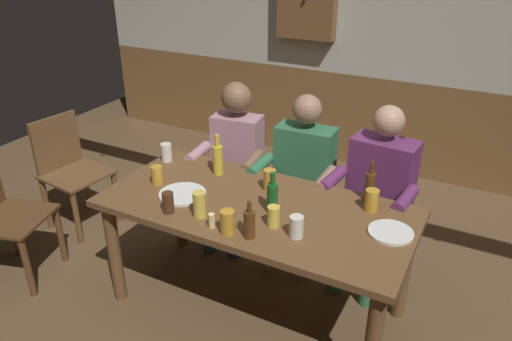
{
  "coord_description": "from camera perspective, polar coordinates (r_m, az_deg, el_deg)",
  "views": [
    {
      "loc": [
        1.12,
        -2.12,
        2.14
      ],
      "look_at": [
        0.0,
        0.0,
        0.96
      ],
      "focal_mm": 34.07,
      "sensor_mm": 36.0,
      "label": 1
    }
  ],
  "objects": [
    {
      "name": "person_2",
      "position": [
        3.19,
        13.94,
        -2.24
      ],
      "size": [
        0.57,
        0.55,
        1.2
      ],
      "rotation": [
        0.0,
        0.0,
        3.04
      ],
      "color": "#6B2D66",
      "rests_on": "ground_plane"
    },
    {
      "name": "bottle_0",
      "position": [
        2.86,
        13.22,
        -1.76
      ],
      "size": [
        0.06,
        0.06,
        0.25
      ],
      "color": "#593314",
      "rests_on": "dining_table"
    },
    {
      "name": "back_wall_wainscot",
      "position": [
        4.93,
        13.09,
        5.61
      ],
      "size": [
        6.17,
        0.12,
        0.91
      ],
      "primitive_type": "cube",
      "color": "brown",
      "rests_on": "ground_plane"
    },
    {
      "name": "ground_plane",
      "position": [
        3.22,
        -0.01,
        -15.5
      ],
      "size": [
        7.41,
        7.41,
        0.0
      ],
      "primitive_type": "plane",
      "color": "brown"
    },
    {
      "name": "bottle_2",
      "position": [
        2.46,
        -0.78,
        -6.26
      ],
      "size": [
        0.06,
        0.06,
        0.21
      ],
      "color": "#593314",
      "rests_on": "dining_table"
    },
    {
      "name": "chair_empty_far_end",
      "position": [
        3.62,
        -27.84,
        -4.5
      ],
      "size": [
        0.55,
        0.55,
        0.88
      ],
      "rotation": [
        0.0,
        0.0,
        -1.28
      ],
      "color": "brown",
      "rests_on": "ground_plane"
    },
    {
      "name": "plate_1",
      "position": [
        2.62,
        15.53,
        -7.01
      ],
      "size": [
        0.23,
        0.23,
        0.01
      ],
      "primitive_type": "cylinder",
      "color": "white",
      "rests_on": "dining_table"
    },
    {
      "name": "pint_glass_4",
      "position": [
        2.91,
        1.6,
        -1.08
      ],
      "size": [
        0.07,
        0.07,
        0.13
      ],
      "primitive_type": "cylinder",
      "color": "gold",
      "rests_on": "dining_table"
    },
    {
      "name": "pint_glass_8",
      "position": [
        2.56,
        2.07,
        -5.4
      ],
      "size": [
        0.07,
        0.07,
        0.12
      ],
      "primitive_type": "cylinder",
      "color": "#E5C64C",
      "rests_on": "dining_table"
    },
    {
      "name": "pint_glass_3",
      "position": [
        3.33,
        -10.47,
        2.12
      ],
      "size": [
        0.07,
        0.07,
        0.12
      ],
      "primitive_type": "cylinder",
      "color": "white",
      "rests_on": "dining_table"
    },
    {
      "name": "table_candle",
      "position": [
        2.57,
        -5.23,
        -5.88
      ],
      "size": [
        0.04,
        0.04,
        0.08
      ],
      "primitive_type": "cylinder",
      "color": "#F9E08C",
      "rests_on": "dining_table"
    },
    {
      "name": "pint_glass_1",
      "position": [
        2.5,
        -3.37,
        -6.06
      ],
      "size": [
        0.08,
        0.08,
        0.13
      ],
      "primitive_type": "cylinder",
      "color": "gold",
      "rests_on": "dining_table"
    },
    {
      "name": "person_0",
      "position": [
        3.54,
        -2.67,
        1.58
      ],
      "size": [
        0.52,
        0.53,
        1.2
      ],
      "rotation": [
        0.0,
        0.0,
        3.27
      ],
      "color": "#B78493",
      "rests_on": "ground_plane"
    },
    {
      "name": "chair_empty_near_left",
      "position": [
        4.06,
        -21.0,
        0.18
      ],
      "size": [
        0.49,
        0.49,
        0.88
      ],
      "rotation": [
        0.0,
        0.0,
        -1.69
      ],
      "color": "brown",
      "rests_on": "ground_plane"
    },
    {
      "name": "plate_0",
      "position": [
        2.9,
        -8.63,
        -2.75
      ],
      "size": [
        0.28,
        0.28,
        0.01
      ],
      "primitive_type": "cylinder",
      "color": "white",
      "rests_on": "dining_table"
    },
    {
      "name": "dining_table",
      "position": [
        2.83,
        -0.01,
        -5.86
      ],
      "size": [
        1.79,
        0.84,
        0.74
      ],
      "color": "brown",
      "rests_on": "ground_plane"
    },
    {
      "name": "pint_glass_0",
      "position": [
        2.65,
        -6.66,
        -3.97
      ],
      "size": [
        0.07,
        0.07,
        0.15
      ],
      "primitive_type": "cylinder",
      "color": "#E5C64C",
      "rests_on": "dining_table"
    },
    {
      "name": "pint_glass_6",
      "position": [
        2.48,
        4.76,
        -6.59
      ],
      "size": [
        0.07,
        0.07,
        0.12
      ],
      "primitive_type": "cylinder",
      "color": "white",
      "rests_on": "dining_table"
    },
    {
      "name": "wall_dart_cabinet",
      "position": [
        4.75,
        6.0,
        19.31
      ],
      "size": [
        0.56,
        0.15,
        0.7
      ],
      "color": "brown"
    },
    {
      "name": "pint_glass_7",
      "position": [
        2.72,
        -10.27,
        -3.73
      ],
      "size": [
        0.06,
        0.06,
        0.12
      ],
      "primitive_type": "cylinder",
      "color": "#4C2D19",
      "rests_on": "dining_table"
    },
    {
      "name": "pint_glass_2",
      "position": [
        3.04,
        -11.55,
        -0.53
      ],
      "size": [
        0.07,
        0.07,
        0.12
      ],
      "primitive_type": "cylinder",
      "color": "gold",
      "rests_on": "dining_table"
    },
    {
      "name": "pint_glass_5",
      "position": [
        2.77,
        13.42,
        -3.4
      ],
      "size": [
        0.08,
        0.08,
        0.13
      ],
      "primitive_type": "cylinder",
      "color": "gold",
      "rests_on": "dining_table"
    },
    {
      "name": "person_1",
      "position": [
        3.34,
        5.25,
        -0.31
      ],
      "size": [
        0.55,
        0.5,
        1.19
      ],
      "rotation": [
        0.0,
        0.0,
        3.18
      ],
      "color": "#33724C",
      "rests_on": "ground_plane"
    },
    {
      "name": "bottle_3",
      "position": [
        2.66,
        1.93,
        -3.08
      ],
      "size": [
        0.06,
        0.06,
        0.24
      ],
      "color": "#195923",
      "rests_on": "dining_table"
    },
    {
      "name": "bottle_1",
      "position": [
        3.09,
        -4.5,
        1.41
      ],
      "size": [
        0.07,
        0.07,
        0.27
      ],
      "color": "gold",
      "rests_on": "dining_table"
    }
  ]
}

